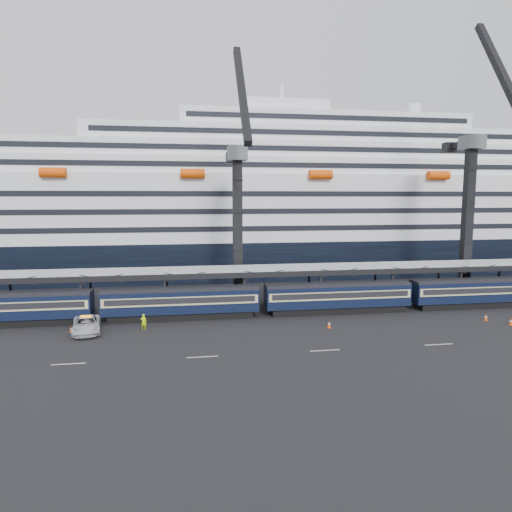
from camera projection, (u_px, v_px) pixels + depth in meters
The scene contains 12 objects.
ground at pixel (436, 332), 50.71m from camera, with size 260.00×260.00×0.00m, color black.
train at pixel (362, 295), 59.53m from camera, with size 133.05×3.00×4.05m.
canopy at pixel (384, 267), 63.76m from camera, with size 130.00×6.25×5.53m.
cruise_ship at pixel (314, 210), 94.04m from camera, with size 214.09×28.84×34.00m.
crane_dark_near at pixel (238, 218), 64.39m from camera, with size 4.50×17.75×35.08m.
crane_dark_mid at pixel (470, 208), 68.49m from camera, with size 4.50×18.24×39.64m.
pickup_truck at pixel (86, 325), 50.58m from camera, with size 2.91×6.30×1.75m, color silver.
worker at pixel (144, 322), 51.56m from camera, with size 0.67×0.44×1.84m, color #D3FD0D.
traffic_cone_b at pixel (71, 329), 50.80m from camera, with size 0.34×0.34×0.68m.
traffic_cone_c at pixel (329, 324), 52.40m from camera, with size 0.41×0.41×0.82m.
traffic_cone_d at pixel (486, 317), 55.50m from camera, with size 0.42×0.42×0.84m.
traffic_cone_e at pixel (511, 322), 53.53m from camera, with size 0.43×0.43×0.86m.
Camera 1 is at (-27.25, -45.59, 14.95)m, focal length 32.00 mm.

